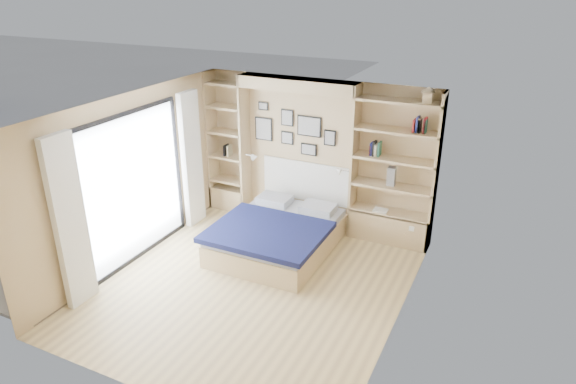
% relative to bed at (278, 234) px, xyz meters
% --- Properties ---
extents(ground, '(4.50, 4.50, 0.00)m').
position_rel_bed_xyz_m(ground, '(0.15, -1.05, -0.27)').
color(ground, '#D0B57A').
rests_on(ground, ground).
extents(room_shell, '(4.50, 4.50, 4.50)m').
position_rel_bed_xyz_m(room_shell, '(-0.24, 0.47, 0.81)').
color(room_shell, tan).
rests_on(room_shell, ground).
extents(bed, '(1.68, 2.24, 1.07)m').
position_rel_bed_xyz_m(bed, '(0.00, 0.00, 0.00)').
color(bed, tan).
rests_on(bed, ground).
extents(photo_gallery, '(1.48, 0.02, 0.82)m').
position_rel_bed_xyz_m(photo_gallery, '(-0.30, 1.18, 1.33)').
color(photo_gallery, black).
rests_on(photo_gallery, ground).
extents(reading_lamps, '(1.92, 0.12, 0.15)m').
position_rel_bed_xyz_m(reading_lamps, '(-0.15, 0.95, 0.83)').
color(reading_lamps, silver).
rests_on(reading_lamps, ground).
extents(shelf_decor, '(3.54, 0.23, 2.03)m').
position_rel_bed_xyz_m(shelf_decor, '(1.29, 1.02, 1.43)').
color(shelf_decor, '#983D1F').
rests_on(shelf_decor, ground).
extents(deck, '(3.20, 4.00, 0.05)m').
position_rel_bed_xyz_m(deck, '(-3.45, -1.05, -0.27)').
color(deck, '#635849').
rests_on(deck, ground).
extents(deck_chair, '(0.70, 0.85, 0.75)m').
position_rel_bed_xyz_m(deck_chair, '(-3.30, -0.56, 0.08)').
color(deck_chair, tan).
rests_on(deck_chair, ground).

